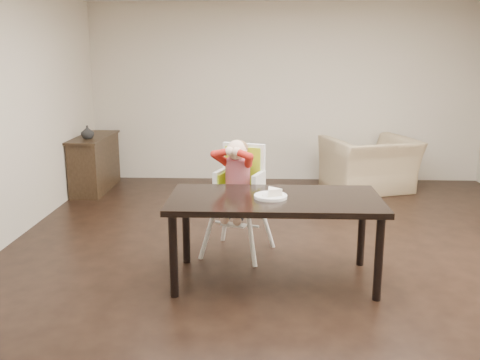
% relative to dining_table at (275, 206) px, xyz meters
% --- Properties ---
extents(ground, '(7.00, 7.00, 0.00)m').
position_rel_dining_table_xyz_m(ground, '(0.26, 0.40, -0.67)').
color(ground, black).
rests_on(ground, ground).
extents(room_walls, '(6.02, 7.02, 2.71)m').
position_rel_dining_table_xyz_m(room_walls, '(0.26, 0.40, 1.18)').
color(room_walls, '#BEB59E').
rests_on(room_walls, ground).
extents(dining_table, '(1.80, 0.90, 0.75)m').
position_rel_dining_table_xyz_m(dining_table, '(0.00, 0.00, 0.00)').
color(dining_table, black).
rests_on(dining_table, ground).
extents(high_chair, '(0.60, 0.60, 1.14)m').
position_rel_dining_table_xyz_m(high_chair, '(-0.34, 0.66, 0.13)').
color(high_chair, white).
rests_on(high_chair, ground).
extents(plate, '(0.29, 0.29, 0.08)m').
position_rel_dining_table_xyz_m(plate, '(-0.03, -0.02, 0.11)').
color(plate, white).
rests_on(plate, dining_table).
extents(armchair, '(1.36, 1.10, 1.03)m').
position_rel_dining_table_xyz_m(armchair, '(1.44, 3.20, -0.16)').
color(armchair, tan).
rests_on(armchair, ground).
extents(sideboard, '(0.44, 1.26, 0.79)m').
position_rel_dining_table_xyz_m(sideboard, '(-2.52, 3.10, -0.27)').
color(sideboard, black).
rests_on(sideboard, ground).
extents(vase, '(0.20, 0.21, 0.18)m').
position_rel_dining_table_xyz_m(vase, '(-2.52, 2.86, 0.21)').
color(vase, '#99999E').
rests_on(vase, sideboard).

